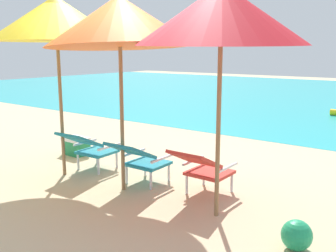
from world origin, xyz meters
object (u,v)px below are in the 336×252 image
Objects in this scene: lounge_chair_center at (140,158)px; cooler_box at (76,146)px; beach_umbrella_left at (56,19)px; lounge_chair_right at (203,167)px; beach_umbrella_right at (221,15)px; lounge_chair_left at (89,146)px; beach_ball at (297,235)px; beach_umbrella_center at (120,21)px.

lounge_chair_center reaches higher than cooler_box.
beach_umbrella_left is 2.43m from cooler_box.
lounge_chair_right is 2.92m from beach_umbrella_left.
beach_umbrella_right is 5.39× the size of cooler_box.
lounge_chair_left is 1.94m from beach_umbrella_left.
beach_umbrella_left is at bearing -48.57° from cooler_box.
beach_ball is (2.34, -0.44, -0.26)m from lounge_chair_center.
lounge_chair_center is at bearing -14.99° from cooler_box.
beach_umbrella_center is 8.77× the size of beach_ball.
beach_umbrella_center is at bearing -22.35° from cooler_box.
beach_ball is (3.39, -0.45, -0.26)m from lounge_chair_left.
lounge_chair_center is at bearing 14.68° from beach_umbrella_left.
lounge_chair_left is 1.97m from lounge_chair_right.
beach_umbrella_center is (-1.00, -0.42, 1.82)m from lounge_chair_right.
lounge_chair_right is 1.57m from beach_ball.
beach_umbrella_left is 2.60m from beach_umbrella_right.
lounge_chair_left is at bearing 179.38° from lounge_chair_center.
beach_umbrella_center is at bearing -107.02° from lounge_chair_center.
beach_umbrella_left is 5.52× the size of cooler_box.
lounge_chair_left is 3.43m from beach_ball.
beach_umbrella_left is 1.17m from beach_umbrella_center.
beach_umbrella_left is 1.01× the size of beach_umbrella_center.
cooler_box is (-3.36, 0.76, -2.06)m from beach_umbrella_right.
lounge_chair_center is 2.40m from beach_ball.
beach_ball is 0.62× the size of cooler_box.
lounge_chair_center reaches higher than beach_ball.
beach_umbrella_center is (-0.08, -0.26, 1.82)m from lounge_chair_center.
cooler_box is (-1.93, 0.79, -2.06)m from beach_umbrella_center.
lounge_chair_right is at bearing 156.80° from beach_ball.
lounge_chair_center is at bearing -0.62° from lounge_chair_left.
beach_umbrella_left is 1.02× the size of beach_umbrella_right.
lounge_chair_left is at bearing -175.41° from lounge_chair_right.
cooler_box is (-2.92, 0.37, -0.24)m from lounge_chair_right.
cooler_box is at bearing 172.82° from lounge_chair_right.
beach_umbrella_right is at bearing -12.82° from cooler_box.
cooler_box reaches higher than beach_ball.
lounge_chair_right reaches higher than beach_ball.
lounge_chair_right is 0.33× the size of beach_umbrella_left.
beach_ball is at bearing -10.68° from lounge_chair_center.
beach_ball is at bearing -1.85° from beach_umbrella_left.
lounge_chair_left reaches higher than cooler_box.
beach_umbrella_right is 2.31m from beach_ball.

